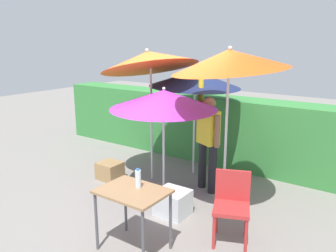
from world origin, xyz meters
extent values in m
plane|color=gray|center=(0.00, 0.00, 0.00)|extent=(24.00, 24.00, 0.00)
cube|color=#38843D|center=(0.00, 2.04, 0.68)|extent=(8.00, 0.70, 1.37)
cylinder|color=silver|center=(0.00, 1.14, 0.83)|extent=(0.04, 0.04, 1.66)
cone|color=#19234C|center=(0.00, 1.15, 1.81)|extent=(1.67, 1.66, 0.35)
sphere|color=silver|center=(0.00, 1.15, 1.97)|extent=(0.05, 0.05, 0.05)
cylinder|color=silver|center=(1.18, 0.04, 1.04)|extent=(0.04, 0.04, 2.09)
cone|color=#EA5919|center=(1.19, 0.03, 2.23)|extent=(1.60, 1.59, 0.48)
sphere|color=silver|center=(1.19, 0.02, 2.38)|extent=(0.05, 0.05, 0.05)
cylinder|color=silver|center=(-0.47, 0.46, 1.01)|extent=(0.04, 0.04, 2.02)
cone|color=#EA5919|center=(-0.49, 0.43, 2.16)|extent=(1.72, 1.69, 0.80)
sphere|color=silver|center=(-0.50, 0.40, 2.32)|extent=(0.05, 0.05, 0.05)
cylinder|color=silver|center=(0.09, 0.04, 0.72)|extent=(0.04, 0.04, 1.44)
cone|color=purple|center=(0.10, 0.04, 1.59)|extent=(1.69, 1.69, 0.35)
sphere|color=silver|center=(0.10, 0.05, 1.76)|extent=(0.05, 0.05, 0.05)
cylinder|color=black|center=(0.46, 0.67, 0.41)|extent=(0.14, 0.14, 0.82)
cylinder|color=black|center=(0.71, 0.56, 0.41)|extent=(0.14, 0.14, 0.82)
cube|color=yellow|center=(0.59, 0.62, 1.10)|extent=(0.42, 0.35, 0.56)
sphere|color=#8C6647|center=(0.59, 0.62, 1.49)|extent=(0.22, 0.22, 0.22)
cylinder|color=yellow|center=(0.38, 0.71, 1.60)|extent=(0.12, 0.12, 0.56)
cylinder|color=#8C6647|center=(0.80, 0.52, 1.08)|extent=(0.12, 0.12, 0.52)
cylinder|color=#B72D2D|center=(1.49, -0.86, 0.22)|extent=(0.04, 0.04, 0.44)
cylinder|color=#B72D2D|center=(1.84, -0.71, 0.22)|extent=(0.04, 0.04, 0.44)
cylinder|color=#B72D2D|center=(1.35, -0.51, 0.22)|extent=(0.04, 0.04, 0.44)
cylinder|color=#B72D2D|center=(1.70, -0.36, 0.22)|extent=(0.04, 0.04, 0.44)
cube|color=#B72D2D|center=(1.59, -0.61, 0.47)|extent=(0.57, 0.57, 0.05)
cube|color=#B72D2D|center=(1.52, -0.42, 0.69)|extent=(0.42, 0.21, 0.40)
cube|color=silver|center=(0.60, -0.43, 0.19)|extent=(0.45, 0.41, 0.37)
cube|color=#9E7A4C|center=(-1.10, 0.01, 0.16)|extent=(0.40, 0.38, 0.31)
cylinder|color=#4C4C51|center=(1.06, -1.15, 0.37)|extent=(0.04, 0.04, 0.74)
cylinder|color=#4C4C51|center=(0.34, -1.15, 0.37)|extent=(0.04, 0.04, 0.74)
cylinder|color=#4C4C51|center=(1.06, -1.67, 0.37)|extent=(0.04, 0.04, 0.74)
cylinder|color=#4C4C51|center=(0.34, -1.67, 0.37)|extent=(0.04, 0.04, 0.74)
cube|color=#99724C|center=(0.70, -1.41, 0.76)|extent=(0.80, 0.60, 0.03)
cylinder|color=silver|center=(0.70, -1.32, 0.88)|extent=(0.07, 0.07, 0.22)
cylinder|color=#2D60B7|center=(0.70, -1.32, 1.00)|extent=(0.04, 0.04, 0.02)
camera|label=1|loc=(3.17, -4.21, 2.47)|focal=36.71mm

